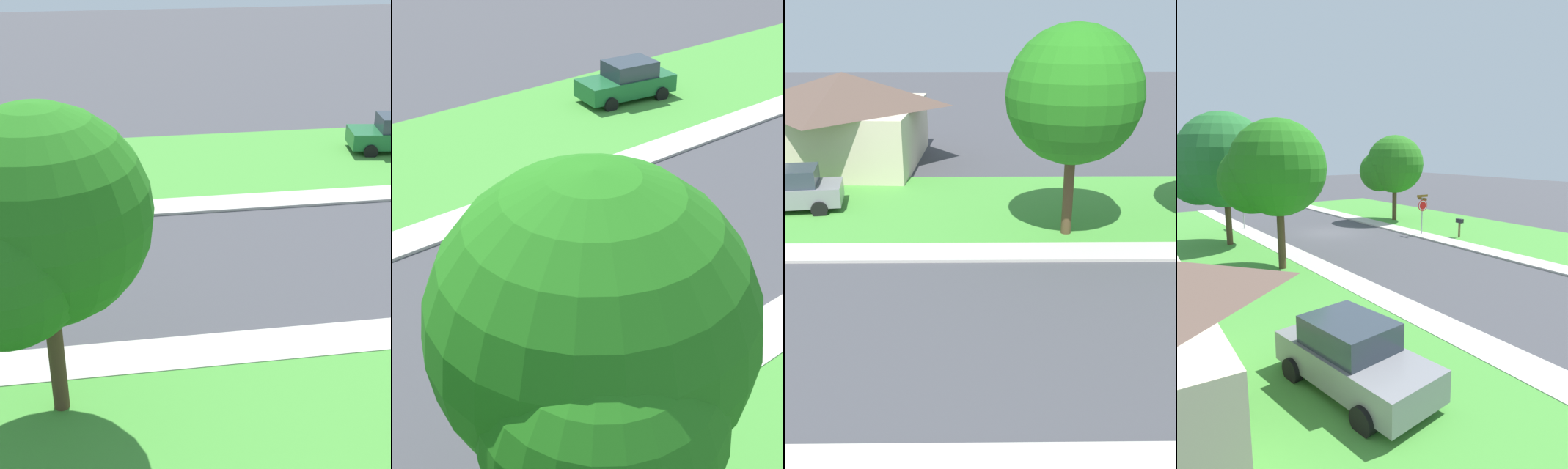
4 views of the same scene
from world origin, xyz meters
TOP-DOWN VIEW (x-y plane):
  - ground_plane at (0.00, 0.00)m, footprint 120.00×120.00m
  - sidewalk_east at (4.70, 12.00)m, footprint 1.40×56.00m
  - lawn_east at (9.40, 12.00)m, footprint 8.00×56.00m
  - sidewalk_west at (-4.70, 12.00)m, footprint 1.40×56.00m
  - lawn_west at (-9.40, 12.00)m, footprint 8.00×56.00m
  - stop_sign_near_corner at (4.55, -4.55)m, footprint 0.91×0.91m
  - stop_sign_far_corner at (-4.80, 4.43)m, footprint 0.92×0.92m
  - car_grey_kerbside_mid at (8.94, 17.53)m, footprint 2.48×4.51m
  - tree_across_right at (7.23, -0.06)m, footprint 6.00×5.58m
  - tree_sidewalk_near at (6.58, 6.71)m, footprint 4.86×4.52m
  - tree_sidewalk_mid at (-6.69, -1.62)m, footprint 4.96×4.62m
  - mailbox at (-6.11, 6.64)m, footprint 0.25×0.49m

SIDE VIEW (x-z plane):
  - ground_plane at x=0.00m, z-range 0.00..0.00m
  - lawn_east at x=9.40m, z-range 0.00..0.08m
  - lawn_west at x=-9.40m, z-range 0.00..0.08m
  - sidewalk_east at x=4.70m, z-range 0.00..0.10m
  - sidewalk_west at x=-4.70m, z-range 0.00..0.10m
  - car_grey_kerbside_mid at x=8.94m, z-range -0.01..1.75m
  - mailbox at x=-6.11m, z-range 0.35..1.66m
  - stop_sign_near_corner at x=4.55m, z-range 0.50..3.27m
  - stop_sign_far_corner at x=-4.80m, z-range 0.50..3.27m
  - tree_sidewalk_mid at x=-6.69m, z-range 1.00..7.92m
  - tree_sidewalk_near at x=6.58m, z-range 1.17..8.34m
  - tree_across_right at x=7.23m, z-range 0.99..8.93m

